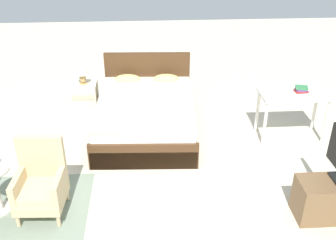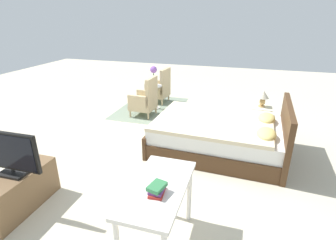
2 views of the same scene
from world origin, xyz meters
name	(u,v)px [view 1 (image 1 of 2)]	position (x,y,z in m)	size (l,w,h in m)	color
ground_plane	(151,167)	(0.00, 0.00, 0.00)	(16.00, 16.00, 0.00)	beige
floor_rug	(0,214)	(-1.82, -0.85, 0.00)	(2.10, 1.50, 0.01)	gray
bed	(146,113)	(-0.04, 1.09, 0.30)	(1.62, 2.25, 0.96)	#472D19
armchair_by_window_right	(41,184)	(-1.29, -0.79, 0.38)	(0.57, 0.57, 0.92)	#CCB284
nightstand	(85,98)	(-1.10, 1.77, 0.27)	(0.44, 0.41, 0.54)	beige
table_lamp	(82,72)	(-1.10, 1.77, 0.76)	(0.22, 0.22, 0.33)	tan
vanity_desk	(294,100)	(2.21, 0.72, 0.64)	(1.04, 0.52, 0.75)	silver
book_stack	(301,89)	(2.32, 0.75, 0.80)	(0.20, 0.16, 0.09)	#AD2823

